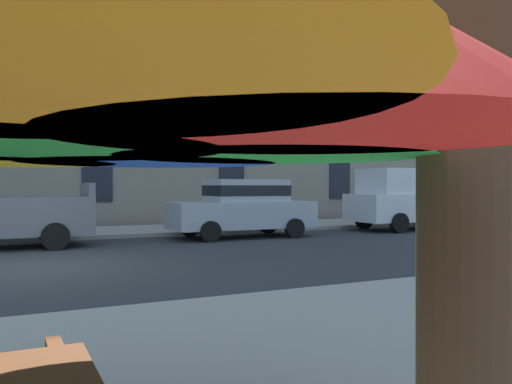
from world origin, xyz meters
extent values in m
plane|color=#2D3033|center=(0.00, 0.00, 0.00)|extent=(120.00, 120.00, 0.00)
cube|color=#9E998E|center=(0.00, 6.80, 0.06)|extent=(56.00, 3.60, 0.12)
cube|color=gray|center=(0.00, 15.00, 9.60)|extent=(43.17, 12.00, 19.20)
cube|color=#6B6056|center=(0.00, 8.96, 3.20)|extent=(42.31, 0.08, 0.36)
cube|color=#6B6056|center=(0.00, 8.96, 6.40)|extent=(42.31, 0.08, 0.36)
cube|color=black|center=(13.49, 8.97, 10.00)|extent=(1.10, 0.06, 18.00)
cube|color=black|center=(18.89, 8.97, 10.00)|extent=(1.10, 0.06, 18.00)
cube|color=slate|center=(1.60, 3.70, 1.48)|extent=(0.16, 1.75, 0.36)
cylinder|color=black|center=(0.71, 4.65, 0.34)|extent=(0.68, 0.22, 0.68)
cylinder|color=black|center=(0.71, 2.75, 0.34)|extent=(0.68, 0.22, 0.68)
cube|color=#A8AAB2|center=(6.15, 3.70, 0.70)|extent=(4.40, 1.76, 0.80)
cube|color=#A8AAB2|center=(6.30, 3.70, 1.44)|extent=(2.30, 1.55, 0.68)
cube|color=black|center=(6.30, 3.70, 1.44)|extent=(2.32, 1.57, 0.32)
cylinder|color=black|center=(4.79, 2.82, 0.30)|extent=(0.60, 0.22, 0.60)
cylinder|color=black|center=(4.79, 4.58, 0.30)|extent=(0.60, 0.22, 0.60)
cylinder|color=black|center=(7.52, 2.82, 0.30)|extent=(0.60, 0.22, 0.60)
cylinder|color=black|center=(7.52, 4.58, 0.30)|extent=(0.60, 0.22, 0.60)
cube|color=silver|center=(13.12, 3.70, 0.82)|extent=(5.10, 1.90, 0.96)
cube|color=silver|center=(12.02, 3.70, 1.75)|extent=(1.90, 1.75, 0.90)
cube|color=silver|center=(15.59, 3.70, 1.48)|extent=(0.16, 1.75, 0.36)
cylinder|color=black|center=(14.70, 4.65, 0.34)|extent=(0.68, 0.22, 0.68)
cylinder|color=black|center=(14.70, 2.75, 0.34)|extent=(0.68, 0.22, 0.68)
cylinder|color=black|center=(11.54, 4.65, 0.34)|extent=(0.68, 0.22, 0.68)
cylinder|color=black|center=(11.54, 2.75, 0.34)|extent=(0.68, 0.22, 0.68)
cone|color=green|center=(0.55, -9.00, 1.93)|extent=(1.30, 1.30, 0.48)
cone|color=blue|center=(0.23, -8.23, 1.93)|extent=(1.30, 1.30, 0.48)
cone|color=red|center=(0.23, -9.77, 1.93)|extent=(1.30, 1.30, 0.48)
camera|label=1|loc=(-0.46, -10.90, 1.57)|focal=36.68mm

